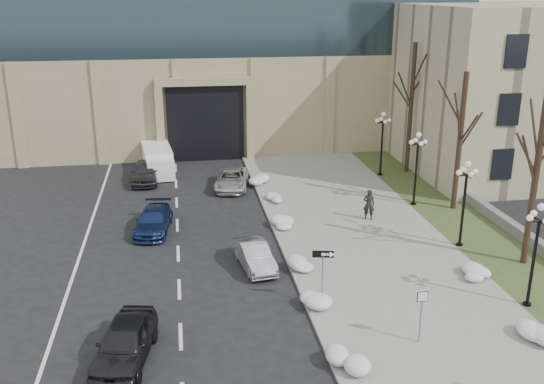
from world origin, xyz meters
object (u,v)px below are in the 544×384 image
(pedestrian, at_px, (369,204))
(car_c, at_px, (153,221))
(box_truck, at_px, (158,161))
(car_d, at_px, (232,179))
(keep_sign, at_px, (422,305))
(lamppost_c, at_px, (417,159))
(lamppost_a, at_px, (536,241))
(car_e, at_px, (145,172))
(car_b, at_px, (255,256))
(car_a, at_px, (125,342))
(lamppost_b, at_px, (465,192))
(lamppost_d, at_px, (382,135))
(one_way_sign, at_px, (327,261))

(pedestrian, bearing_deg, car_c, 15.99)
(car_c, bearing_deg, box_truck, 97.49)
(car_d, height_order, keep_sign, keep_sign)
(car_c, height_order, lamppost_c, lamppost_c)
(lamppost_a, relative_size, lamppost_c, 1.00)
(pedestrian, bearing_deg, car_e, -18.71)
(car_b, relative_size, lamppost_c, 0.80)
(car_b, bearing_deg, car_c, 123.44)
(pedestrian, bearing_deg, box_truck, -26.73)
(car_c, bearing_deg, car_a, -85.45)
(car_c, height_order, car_d, same)
(pedestrian, bearing_deg, car_b, 52.43)
(pedestrian, xyz_separation_m, lamppost_b, (3.64, -4.41, 2.03))
(pedestrian, relative_size, lamppost_c, 0.39)
(car_c, distance_m, lamppost_b, 16.99)
(box_truck, relative_size, lamppost_d, 1.24)
(car_c, height_order, one_way_sign, one_way_sign)
(car_a, bearing_deg, pedestrian, 53.53)
(lamppost_b, bearing_deg, lamppost_d, 90.00)
(lamppost_d, bearing_deg, lamppost_a, -90.00)
(lamppost_d, bearing_deg, box_truck, 167.21)
(car_e, xyz_separation_m, box_truck, (0.85, 2.40, 0.13))
(car_d, height_order, lamppost_b, lamppost_b)
(car_a, relative_size, lamppost_c, 0.94)
(lamppost_d, bearing_deg, pedestrian, -112.96)
(car_b, xyz_separation_m, keep_sign, (5.34, -7.82, 1.10))
(lamppost_a, relative_size, lamppost_d, 1.00)
(box_truck, distance_m, keep_sign, 27.24)
(car_c, distance_m, lamppost_d, 18.24)
(one_way_sign, bearing_deg, car_b, 132.35)
(one_way_sign, height_order, lamppost_c, lamppost_c)
(car_c, height_order, pedestrian, pedestrian)
(lamppost_b, relative_size, lamppost_c, 1.00)
(car_b, xyz_separation_m, pedestrian, (7.44, 5.14, 0.42))
(lamppost_a, bearing_deg, lamppost_b, 90.00)
(car_c, xyz_separation_m, lamppost_d, (16.11, 8.19, 2.43))
(one_way_sign, bearing_deg, lamppost_a, 1.53)
(lamppost_c, bearing_deg, lamppost_b, -90.00)
(car_e, bearing_deg, car_c, -83.72)
(car_c, bearing_deg, lamppost_b, -8.91)
(one_way_sign, distance_m, lamppost_d, 19.94)
(car_d, bearing_deg, lamppost_c, -16.52)
(car_a, bearing_deg, car_e, 101.01)
(lamppost_b, bearing_deg, box_truck, 133.99)
(car_c, bearing_deg, car_b, -40.05)
(keep_sign, xyz_separation_m, lamppost_d, (5.74, 21.54, 1.35))
(car_c, height_order, lamppost_a, lamppost_a)
(car_d, distance_m, pedestrian, 10.53)
(lamppost_a, bearing_deg, pedestrian, 108.46)
(car_c, xyz_separation_m, lamppost_a, (16.11, -11.31, 2.43))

